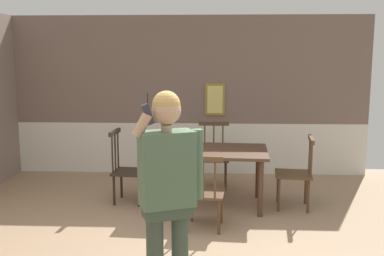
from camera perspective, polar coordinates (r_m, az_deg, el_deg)
name	(u,v)px	position (r m, az deg, el deg)	size (l,w,h in m)	color
room_back_partition	(189,99)	(7.70, -0.43, 3.77)	(6.12, 0.17, 2.71)	#756056
dining_table	(210,156)	(6.07, 2.30, -3.63)	(1.60, 1.08, 0.78)	#4C3323
chair_near_window	(296,173)	(6.16, 13.19, -5.62)	(0.52, 0.52, 0.98)	#513823
chair_by_doorway	(205,192)	(5.28, 1.62, -8.20)	(0.49, 0.49, 0.92)	#513823
chair_at_table_head	(213,156)	(6.98, 2.76, -3.60)	(0.49, 0.49, 1.00)	#513823
chair_opposite_corner	(127,169)	(6.31, -8.36, -5.21)	(0.47, 0.47, 1.02)	#2D2319
person_figure	(168,183)	(3.56, -3.11, -7.08)	(0.54, 0.38, 1.77)	#3A493A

